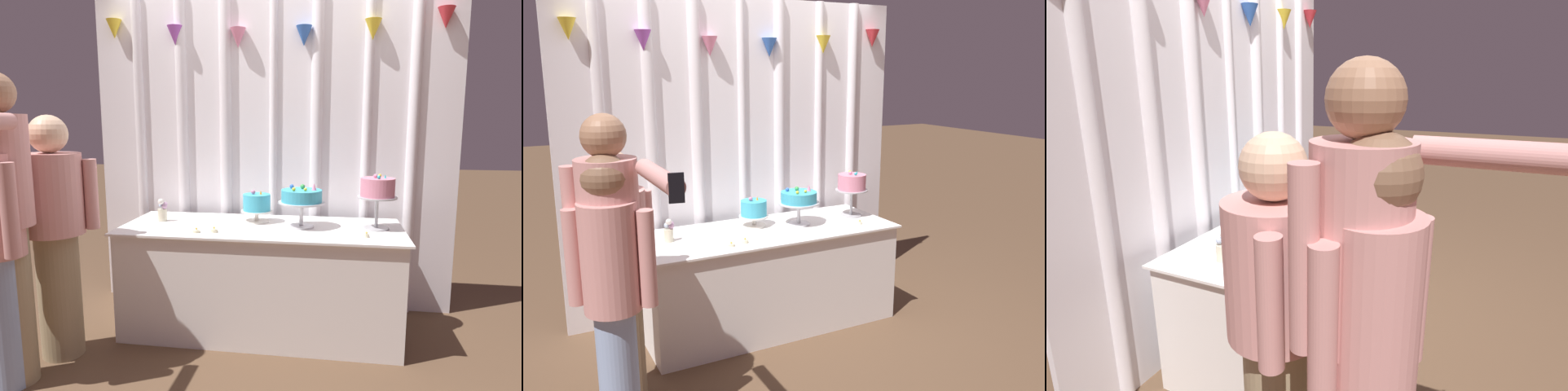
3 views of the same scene
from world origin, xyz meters
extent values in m
plane|color=brown|center=(0.00, 0.00, 0.00)|extent=(24.00, 24.00, 0.00)
cube|color=white|center=(0.00, 0.61, 1.24)|extent=(2.83, 0.04, 2.49)
cylinder|color=white|center=(-1.08, 0.59, 1.24)|extent=(0.08, 0.08, 2.49)
cylinder|color=white|center=(-0.72, 0.59, 1.24)|extent=(0.09, 0.09, 2.49)
cylinder|color=white|center=(-0.36, 0.59, 1.24)|extent=(0.09, 0.09, 2.49)
cylinder|color=white|center=(0.02, 0.59, 1.24)|extent=(0.06, 0.06, 2.49)
cylinder|color=white|center=(0.35, 0.59, 1.24)|extent=(0.09, 0.09, 2.49)
cylinder|color=white|center=(0.73, 0.59, 1.24)|extent=(0.07, 0.07, 2.49)
cylinder|color=white|center=(1.07, 0.59, 1.24)|extent=(0.08, 0.08, 2.49)
cone|color=pink|center=(-0.25, 0.55, 2.11)|extent=(0.12, 0.12, 0.15)
cone|color=blue|center=(0.25, 0.55, 2.11)|extent=(0.12, 0.12, 0.15)
cone|color=yellow|center=(0.75, 0.55, 2.14)|extent=(0.12, 0.12, 0.15)
cone|color=#DB333D|center=(1.25, 0.55, 2.21)|extent=(0.12, 0.12, 0.15)
cube|color=white|center=(0.00, 0.10, 0.38)|extent=(1.89, 0.72, 0.75)
cube|color=white|center=(0.00, 0.10, 0.76)|extent=(1.94, 0.77, 0.01)
cylinder|color=silver|center=(-0.05, 0.22, 0.77)|extent=(0.18, 0.18, 0.01)
cylinder|color=silver|center=(-0.05, 0.22, 0.81)|extent=(0.03, 0.03, 0.06)
cylinder|color=silver|center=(-0.05, 0.22, 0.85)|extent=(0.23, 0.23, 0.01)
cylinder|color=#3DB2D1|center=(-0.05, 0.22, 0.91)|extent=(0.20, 0.20, 0.12)
cone|color=orange|center=(-0.02, 0.22, 0.98)|extent=(0.02, 0.02, 0.03)
sphere|color=pink|center=(-0.08, 0.22, 0.99)|extent=(0.03, 0.03, 0.03)
cylinder|color=silver|center=(0.28, 0.11, 0.77)|extent=(0.18, 0.18, 0.01)
cylinder|color=silver|center=(0.28, 0.11, 0.86)|extent=(0.03, 0.03, 0.16)
cylinder|color=silver|center=(0.28, 0.11, 0.94)|extent=(0.32, 0.32, 0.01)
cylinder|color=#3DB2D1|center=(0.28, 0.11, 0.99)|extent=(0.28, 0.28, 0.08)
cone|color=pink|center=(0.36, 0.10, 1.05)|extent=(0.03, 0.03, 0.05)
sphere|color=green|center=(0.28, 0.15, 1.04)|extent=(0.03, 0.03, 0.03)
sphere|color=blue|center=(0.20, 0.16, 1.04)|extent=(0.03, 0.03, 0.03)
sphere|color=yellow|center=(0.23, 0.04, 1.04)|extent=(0.03, 0.03, 0.03)
sphere|color=yellow|center=(0.31, 0.06, 1.04)|extent=(0.02, 0.02, 0.02)
cylinder|color=#B2B2B7|center=(0.78, 0.13, 0.77)|extent=(0.17, 0.17, 0.01)
cylinder|color=#B2B2B7|center=(0.78, 0.13, 0.88)|extent=(0.02, 0.02, 0.20)
cylinder|color=#B2B2B7|center=(0.78, 0.13, 0.98)|extent=(0.26, 0.26, 0.01)
cylinder|color=pink|center=(0.78, 0.13, 1.05)|extent=(0.23, 0.23, 0.12)
cone|color=#2DB2B7|center=(0.83, 0.13, 1.13)|extent=(0.02, 0.02, 0.03)
sphere|color=yellow|center=(0.80, 0.19, 1.13)|extent=(0.02, 0.02, 0.02)
sphere|color=pink|center=(0.77, 0.13, 1.13)|extent=(0.03, 0.03, 0.03)
sphere|color=#2DB2B7|center=(0.78, 0.08, 1.13)|extent=(0.02, 0.02, 0.02)
cylinder|color=beige|center=(-0.74, 0.15, 0.81)|extent=(0.07, 0.07, 0.09)
sphere|color=#CC9EC6|center=(-0.72, 0.14, 0.88)|extent=(0.04, 0.04, 0.04)
sphere|color=white|center=(-0.74, 0.13, 0.91)|extent=(0.04, 0.04, 0.04)
sphere|color=silver|center=(-0.75, 0.16, 0.88)|extent=(0.04, 0.04, 0.04)
sphere|color=#CC9EC6|center=(-0.72, 0.15, 0.89)|extent=(0.03, 0.03, 0.03)
cylinder|color=beige|center=(-0.39, -0.15, 0.77)|extent=(0.05, 0.05, 0.02)
sphere|color=#F9CC4C|center=(-0.39, -0.15, 0.79)|extent=(0.01, 0.01, 0.01)
cylinder|color=beige|center=(-0.28, -0.13, 0.78)|extent=(0.05, 0.05, 0.02)
sphere|color=#F9CC4C|center=(-0.28, -0.13, 0.80)|extent=(0.01, 0.01, 0.01)
cylinder|color=beige|center=(0.70, -0.10, 0.78)|extent=(0.04, 0.04, 0.02)
sphere|color=#F9CC4C|center=(0.70, -0.10, 0.80)|extent=(0.01, 0.01, 0.01)
cylinder|color=#D6938E|center=(-1.21, -0.44, 1.05)|extent=(0.48, 0.48, 0.50)
sphere|color=beige|center=(-1.21, -0.44, 1.41)|extent=(0.23, 0.23, 0.23)
cube|color=#664C84|center=(-1.21, -0.60, 1.07)|extent=(0.04, 0.02, 0.32)
cylinder|color=#D6938E|center=(-1.41, -0.53, 1.04)|extent=(0.08, 0.08, 0.44)
cylinder|color=#D6938E|center=(-1.01, -0.35, 1.04)|extent=(0.08, 0.08, 0.44)
cylinder|color=#D6938E|center=(-1.30, -0.82, 1.04)|extent=(0.39, 0.39, 0.56)
sphere|color=#846047|center=(-1.30, -0.82, 1.44)|extent=(0.24, 0.24, 0.24)
cube|color=#664C84|center=(-1.30, -0.94, 1.07)|extent=(0.04, 0.02, 0.36)
cylinder|color=#D6938E|center=(-1.46, -0.72, 1.04)|extent=(0.08, 0.08, 0.49)
cylinder|color=#D6938E|center=(-1.14, -0.91, 1.04)|extent=(0.08, 0.08, 0.49)
cylinder|color=#D6938E|center=(-1.28, -0.76, 1.22)|extent=(0.41, 0.41, 0.61)
sphere|color=#A37556|center=(-1.28, -0.76, 1.63)|extent=(0.22, 0.22, 0.22)
cube|color=#232328|center=(-1.28, -0.90, 1.25)|extent=(0.03, 0.03, 0.39)
cylinder|color=#D6938E|center=(-1.44, -0.66, 1.22)|extent=(0.08, 0.08, 0.53)
cylinder|color=#D6938E|center=(-1.12, -1.13, 1.49)|extent=(0.08, 0.53, 0.08)
camera|label=1|loc=(0.47, -2.91, 1.48)|focal=30.84mm
camera|label=2|loc=(-1.73, -3.50, 1.95)|focal=38.00mm
camera|label=3|loc=(-2.35, -1.09, 1.68)|focal=28.11mm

